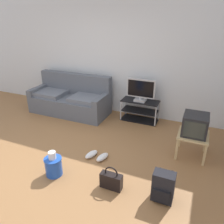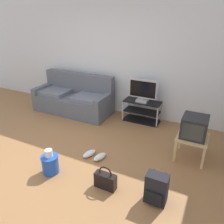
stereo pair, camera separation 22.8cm
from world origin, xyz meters
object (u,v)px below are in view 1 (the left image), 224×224
Objects in this scene: couch at (71,99)px; tv_stand at (140,111)px; flat_tv at (141,91)px; handbag at (111,180)px; backpack at (163,187)px; sneakers_pair at (97,156)px; cleaning_bucket at (53,165)px; crt_tv at (195,125)px; side_table at (193,138)px.

couch reaches higher than tv_stand.
flat_tv is 1.75× the size of handbag.
backpack is at bearing -66.14° from tv_stand.
tv_stand is 2.45m from backpack.
couch is 4.51× the size of backpack.
couch is 5.31× the size of handbag.
cleaning_bucket is at bearing -123.10° from sneakers_pair.
handbag is (-0.98, -1.32, -0.48)m from crt_tv.
tv_stand is at bearing 74.28° from cleaning_bucket.
crt_tv is 1.05× the size of sneakers_pair.
handbag is at bearing -47.44° from sneakers_pair.
handbag is at bearing 5.09° from cleaning_bucket.
backpack reaches higher than sneakers_pair.
flat_tv is 1.50× the size of crt_tv.
tv_stand is 1.98× the size of crt_tv.
sneakers_pair is at bearing -98.20° from tv_stand.
couch is 3.04× the size of flat_tv.
flat_tv is 1.59m from crt_tv.
cleaning_bucket is at bearing -105.86° from flat_tv.
flat_tv is at bearing 6.24° from couch.
crt_tv is at bearing 53.37° from handbag.
tv_stand reaches higher than sneakers_pair.
tv_stand is at bearing 140.99° from side_table.
tv_stand reaches higher than backpack.
flat_tv is 1.27× the size of side_table.
crt_tv is (1.25, -1.00, 0.36)m from tv_stand.
backpack is at bearing 5.77° from handbag.
couch is 2.93m from handbag.
tv_stand is 2.30× the size of handbag.
tv_stand is at bearing 141.44° from crt_tv.
sneakers_pair is at bearing 138.28° from backpack.
couch is 2.17m from sneakers_pair.
cleaning_bucket is (-1.93, -1.41, -0.43)m from crt_tv.
handbag is (0.27, -2.30, -0.62)m from flat_tv.
sneakers_pair is at bearing 56.90° from cleaning_bucket.
handbag is 0.88× the size of cleaning_bucket.
tv_stand is at bearing 81.80° from sneakers_pair.
flat_tv is at bearing -90.00° from tv_stand.
cleaning_bucket is at bearing -144.20° from side_table.
crt_tv is 1.03× the size of cleaning_bucket.
tv_stand is 2.03× the size of cleaning_bucket.
flat_tv is at bearing 74.14° from cleaning_bucket.
sneakers_pair is (-0.25, -1.75, -0.20)m from tv_stand.
crt_tv reaches higher than handbag.
couch reaches higher than handbag.
side_table is at bearing 53.03° from handbag.
couch is 3.12m from crt_tv.
couch reaches higher than sneakers_pair.
flat_tv reaches higher than handbag.
sneakers_pair is (-0.25, -1.73, -0.70)m from flat_tv.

